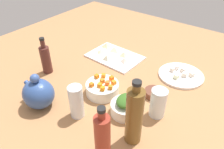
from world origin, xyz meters
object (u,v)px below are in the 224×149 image
(bowl_greens, at_px, (126,108))
(teapot, at_px, (38,93))
(cutting_board, at_px, (115,57))
(drinking_glass_1, at_px, (158,103))
(plate_tofu, at_px, (181,75))
(bottle_1, at_px, (103,141))
(bottle_2, at_px, (46,59))
(bowl_small_side, at_px, (154,93))
(bowl_carrots, at_px, (102,88))
(bottle_0, at_px, (134,116))
(drinking_glass_0, at_px, (76,102))

(bowl_greens, distance_m, teapot, 0.38)
(cutting_board, bearing_deg, drinking_glass_1, 147.60)
(plate_tofu, distance_m, bowl_greens, 0.41)
(bottle_1, relative_size, bottle_2, 1.25)
(bottle_2, bearing_deg, cutting_board, -120.41)
(bowl_small_side, xyz_separation_m, bottle_2, (0.55, 0.17, 0.07))
(bowl_carrots, distance_m, bottle_2, 0.35)
(bottle_0, bearing_deg, bottle_1, 79.14)
(plate_tofu, relative_size, drinking_glass_0, 1.57)
(bowl_small_side, xyz_separation_m, teapot, (0.37, 0.36, 0.05))
(teapot, distance_m, bottle_1, 0.40)
(bottle_2, bearing_deg, plate_tofu, -146.04)
(bowl_greens, bearing_deg, bowl_carrots, -14.67)
(plate_tofu, relative_size, bowl_small_side, 2.73)
(plate_tofu, height_order, bottle_2, bottle_2)
(cutting_board, height_order, teapot, teapot)
(bottle_0, xyz_separation_m, bottle_1, (0.03, 0.14, -0.01))
(bowl_carrots, bearing_deg, bowl_greens, 165.33)
(bottle_2, bearing_deg, bowl_carrots, -173.36)
(bottle_0, distance_m, drinking_glass_0, 0.26)
(bottle_1, distance_m, drinking_glass_1, 0.31)
(bottle_0, distance_m, drinking_glass_1, 0.18)
(bowl_carrots, bearing_deg, bottle_2, 6.64)
(bottle_1, xyz_separation_m, drinking_glass_0, (0.22, -0.10, -0.04))
(cutting_board, distance_m, bowl_carrots, 0.33)
(plate_tofu, bearing_deg, bottle_0, 92.00)
(bowl_greens, xyz_separation_m, drinking_glass_1, (-0.11, -0.07, 0.04))
(cutting_board, relative_size, bowl_small_side, 3.58)
(plate_tofu, bearing_deg, drinking_glass_1, 95.09)
(plate_tofu, relative_size, bowl_carrots, 1.51)
(bottle_2, height_order, drinking_glass_0, bottle_2)
(cutting_board, distance_m, teapot, 0.53)
(cutting_board, relative_size, plate_tofu, 1.31)
(teapot, distance_m, bottle_2, 0.26)
(bowl_greens, xyz_separation_m, bowl_carrots, (0.16, -0.04, 0.00))
(bottle_1, bearing_deg, bottle_2, -22.27)
(plate_tofu, relative_size, bottle_1, 0.93)
(bowl_small_side, height_order, bottle_0, bottle_0)
(bowl_carrots, xyz_separation_m, drinking_glass_0, (-0.01, 0.17, 0.05))
(plate_tofu, height_order, bottle_1, bottle_1)
(bowl_small_side, bearing_deg, bottle_2, 17.26)
(bowl_carrots, xyz_separation_m, bottle_0, (-0.26, 0.14, 0.09))
(cutting_board, relative_size, bowl_carrots, 1.98)
(bowl_greens, height_order, drinking_glass_0, drinking_glass_0)
(bowl_carrots, bearing_deg, drinking_glass_1, -173.51)
(bottle_0, bearing_deg, drinking_glass_1, -94.01)
(bowl_greens, relative_size, drinking_glass_0, 0.86)
(plate_tofu, relative_size, bottle_2, 1.16)
(teapot, relative_size, drinking_glass_0, 1.11)
(drinking_glass_1, bearing_deg, bottle_2, 6.57)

